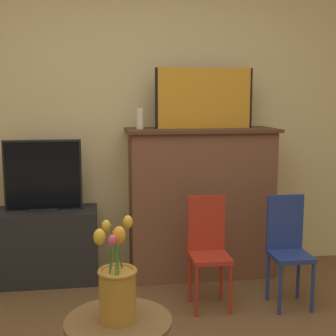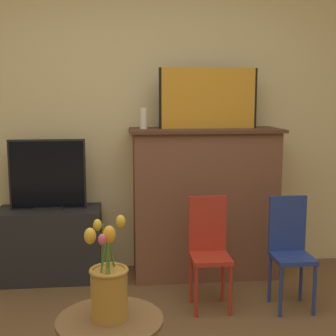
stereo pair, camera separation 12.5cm
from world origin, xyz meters
name	(u,v)px [view 2 (the right image)]	position (x,y,z in m)	size (l,w,h in m)	color
wall_back	(138,109)	(0.00, 2.13, 1.35)	(8.00, 0.06, 2.70)	beige
fireplace_mantel	(204,201)	(0.52, 1.88, 0.61)	(1.19, 0.48, 1.20)	brown
painting	(208,98)	(0.55, 1.88, 1.44)	(0.78, 0.03, 0.47)	black
mantel_candle	(143,118)	(0.03, 1.88, 1.28)	(0.06, 0.06, 0.16)	silver
tv_stand	(50,244)	(-0.72, 1.89, 0.29)	(0.81, 0.39, 0.57)	#232326
tv_monitor	(48,175)	(-0.72, 1.89, 0.84)	(0.59, 0.12, 0.55)	black
chair_red	(209,246)	(0.45, 1.27, 0.43)	(0.26, 0.26, 0.77)	#B22D1E
chair_blue	(290,246)	(1.00, 1.22, 0.43)	(0.26, 0.26, 0.77)	navy
vase_tulips	(109,286)	(-0.22, 0.26, 0.59)	(0.19, 0.27, 0.47)	#B78433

